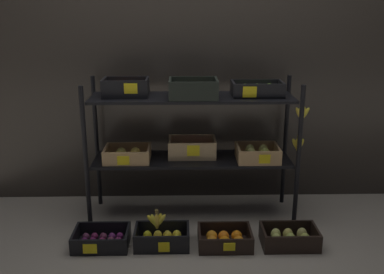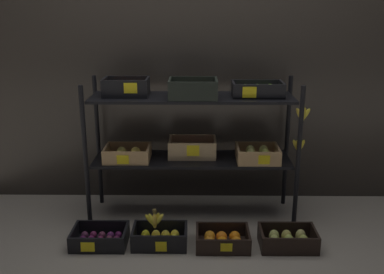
{
  "view_description": "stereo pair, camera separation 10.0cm",
  "coord_description": "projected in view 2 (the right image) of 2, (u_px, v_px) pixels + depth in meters",
  "views": [
    {
      "loc": [
        -0.07,
        -3.09,
        1.55
      ],
      "look_at": [
        0.0,
        0.0,
        0.61
      ],
      "focal_mm": 41.79,
      "sensor_mm": 36.0,
      "label": 1
    },
    {
      "loc": [
        0.03,
        -3.09,
        1.55
      ],
      "look_at": [
        0.0,
        0.0,
        0.61
      ],
      "focal_mm": 41.79,
      "sensor_mm": 36.0,
      "label": 2
    }
  ],
  "objects": [
    {
      "name": "crate_ground_lemon",
      "position": [
        160.0,
        238.0,
        2.96
      ],
      "size": [
        0.36,
        0.23,
        0.12
      ],
      "color": "black",
      "rests_on": "ground_plane"
    },
    {
      "name": "crate_ground_plum",
      "position": [
        100.0,
        239.0,
        2.97
      ],
      "size": [
        0.36,
        0.27,
        0.11
      ],
      "color": "black",
      "rests_on": "ground_plane"
    },
    {
      "name": "crate_ground_pear",
      "position": [
        288.0,
        240.0,
        2.94
      ],
      "size": [
        0.37,
        0.24,
        0.12
      ],
      "color": "black",
      "rests_on": "ground_plane"
    },
    {
      "name": "crate_ground_orange",
      "position": [
        222.0,
        240.0,
        2.95
      ],
      "size": [
        0.35,
        0.26,
        0.11
      ],
      "color": "black",
      "rests_on": "ground_plane"
    },
    {
      "name": "display_rack",
      "position": [
        195.0,
        127.0,
        3.2
      ],
      "size": [
        1.58,
        0.44,
        1.05
      ],
      "color": "black",
      "rests_on": "ground_plane"
    },
    {
      "name": "banana_bunch_loose",
      "position": [
        155.0,
        220.0,
        2.92
      ],
      "size": [
        0.14,
        0.05,
        0.14
      ],
      "color": "brown",
      "rests_on": "crate_ground_lemon"
    },
    {
      "name": "ground_plane",
      "position": [
        192.0,
        214.0,
        3.41
      ],
      "size": [
        10.0,
        10.0,
        0.0
      ],
      "primitive_type": "plane",
      "color": "gray"
    },
    {
      "name": "storefront_wall",
      "position": [
        193.0,
        84.0,
        3.52
      ],
      "size": [
        3.86,
        0.12,
        1.87
      ],
      "primitive_type": "cube",
      "color": "#2D2823",
      "rests_on": "ground_plane"
    }
  ]
}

